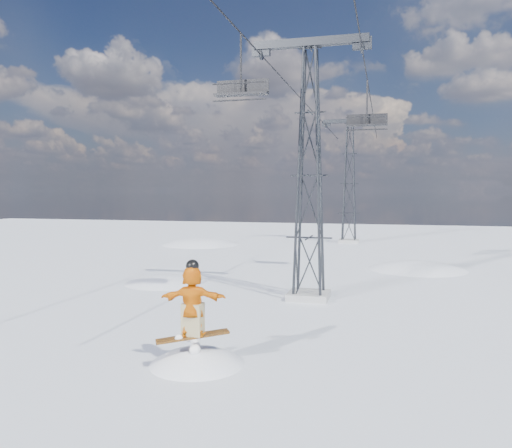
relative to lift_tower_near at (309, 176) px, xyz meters
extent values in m
plane|color=white|center=(-0.80, -8.00, -5.47)|extent=(120.00, 120.00, 0.00)
sphere|color=white|center=(-7.80, 2.00, -13.12)|extent=(16.00, 16.00, 16.00)
sphere|color=white|center=(5.20, 10.00, -14.97)|extent=(20.00, 20.00, 20.00)
sphere|color=white|center=(-12.80, 20.00, -15.87)|extent=(22.00, 22.00, 22.00)
cube|color=#999999|center=(0.00, 0.00, -5.32)|extent=(1.80, 1.80, 0.30)
cube|color=#282A2E|center=(0.00, 0.00, 5.78)|extent=(5.00, 0.35, 0.35)
cube|color=#282A2E|center=(-2.20, 0.00, 5.58)|extent=(0.80, 0.25, 0.50)
cube|color=#282A2E|center=(2.20, 0.00, 5.58)|extent=(0.80, 0.25, 0.50)
cube|color=#999999|center=(0.00, 25.00, -5.32)|extent=(1.80, 1.80, 0.30)
cube|color=#282A2E|center=(0.00, 25.00, 5.78)|extent=(5.00, 0.35, 0.35)
cube|color=#282A2E|center=(-2.20, 25.00, 5.58)|extent=(0.80, 0.25, 0.50)
cube|color=#282A2E|center=(2.20, 25.00, 5.58)|extent=(0.80, 0.25, 0.50)
cylinder|color=black|center=(-2.20, 11.50, 5.38)|extent=(0.06, 51.00, 0.06)
cylinder|color=black|center=(2.20, 11.50, 5.38)|extent=(0.06, 51.00, 0.06)
sphere|color=white|center=(-1.75, -9.19, -7.22)|extent=(4.40, 4.40, 4.40)
cube|color=#9D5914|center=(-1.75, -9.49, -4.59)|extent=(1.91, 1.32, 0.22)
imported|color=orange|center=(-1.75, -9.49, -3.61)|extent=(1.86, 0.92, 1.92)
cube|color=#9B8D60|center=(-1.75, -9.49, -4.13)|extent=(0.61, 0.51, 0.88)
sphere|color=black|center=(-1.75, -9.49, -2.67)|extent=(0.36, 0.36, 0.36)
cylinder|color=black|center=(-2.20, -3.22, 4.23)|extent=(0.08, 0.08, 2.31)
cube|color=black|center=(-2.20, -3.22, 3.07)|extent=(2.10, 0.47, 0.08)
cube|color=black|center=(-2.20, -2.99, 3.39)|extent=(2.10, 0.06, 0.58)
cylinder|color=black|center=(-2.20, -3.48, 2.81)|extent=(2.10, 0.06, 0.06)
cylinder|color=black|center=(-2.20, -3.53, 3.44)|extent=(2.10, 0.05, 0.05)
cylinder|color=black|center=(2.20, 6.22, 4.17)|extent=(0.09, 0.09, 2.43)
cube|color=black|center=(2.20, 6.22, 2.95)|extent=(2.21, 0.50, 0.09)
cube|color=black|center=(2.20, 6.46, 3.28)|extent=(2.21, 0.07, 0.61)
cylinder|color=black|center=(2.20, 5.94, 2.67)|extent=(2.21, 0.07, 0.07)
cylinder|color=black|center=(2.20, 5.88, 3.34)|extent=(2.21, 0.06, 0.06)
camera|label=1|loc=(3.26, -21.94, -0.65)|focal=35.00mm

